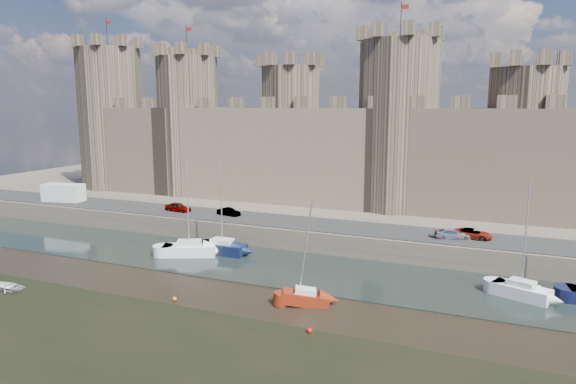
# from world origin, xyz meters

# --- Properties ---
(water_channel) EXTENTS (160.00, 12.00, 0.08)m
(water_channel) POSITION_xyz_m (0.00, 24.00, 0.04)
(water_channel) COLOR black
(water_channel) RESTS_ON ground
(quay) EXTENTS (160.00, 60.00, 2.50)m
(quay) POSITION_xyz_m (0.00, 60.00, 1.25)
(quay) COLOR #4C443A
(quay) RESTS_ON ground
(road) EXTENTS (160.00, 7.00, 0.10)m
(road) POSITION_xyz_m (0.00, 34.00, 2.55)
(road) COLOR black
(road) RESTS_ON quay
(castle) EXTENTS (108.50, 11.00, 29.00)m
(castle) POSITION_xyz_m (-0.64, 48.00, 11.67)
(castle) COLOR #42382B
(castle) RESTS_ON quay
(car_0) EXTENTS (3.98, 1.98, 1.30)m
(car_0) POSITION_xyz_m (-24.71, 33.80, 3.15)
(car_0) COLOR gray
(car_0) RESTS_ON quay
(car_1) EXTENTS (3.43, 1.74, 1.08)m
(car_1) POSITION_xyz_m (-17.03, 34.18, 3.04)
(car_1) COLOR gray
(car_1) RESTS_ON quay
(car_2) EXTENTS (4.13, 2.50, 1.12)m
(car_2) POSITION_xyz_m (11.28, 33.30, 3.06)
(car_2) COLOR gray
(car_2) RESTS_ON quay
(car_3) EXTENTS (4.33, 2.29, 1.16)m
(car_3) POSITION_xyz_m (13.25, 34.21, 3.08)
(car_3) COLOR gray
(car_3) RESTS_ON quay
(van) EXTENTS (6.47, 3.45, 2.68)m
(van) POSITION_xyz_m (-45.14, 33.50, 3.84)
(van) COLOR silver
(van) RESTS_ON quay
(sailboat_0) EXTENTS (6.34, 4.55, 11.06)m
(sailboat_0) POSITION_xyz_m (-16.31, 23.77, 0.85)
(sailboat_0) COLOR silver
(sailboat_0) RESTS_ON ground
(sailboat_1) EXTENTS (5.59, 2.22, 11.17)m
(sailboat_1) POSITION_xyz_m (-13.21, 25.83, 0.86)
(sailboat_1) COLOR black
(sailboat_1) RESTS_ON ground
(sailboat_2) EXTENTS (5.17, 3.52, 10.40)m
(sailboat_2) POSITION_xyz_m (18.06, 24.09, 0.83)
(sailboat_2) COLOR white
(sailboat_2) RESTS_ON ground
(sailboat_4) EXTENTS (4.32, 2.92, 9.42)m
(sailboat_4) POSITION_xyz_m (0.97, 15.45, 0.71)
(sailboat_4) COLOR maroon
(sailboat_4) RESTS_ON ground
(dinghy_6) EXTENTS (3.14, 2.29, 0.64)m
(dinghy_6) POSITION_xyz_m (-25.61, 7.96, 0.32)
(dinghy_6) COLOR silver
(dinghy_6) RESTS_ON ground
(buoy_1) EXTENTS (0.40, 0.40, 0.40)m
(buoy_1) POSITION_xyz_m (-9.87, 11.75, 0.20)
(buoy_1) COLOR #DD5509
(buoy_1) RESTS_ON ground
(buoy_3) EXTENTS (0.40, 0.40, 0.40)m
(buoy_3) POSITION_xyz_m (3.24, 10.38, 0.20)
(buoy_3) COLOR red
(buoy_3) RESTS_ON ground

